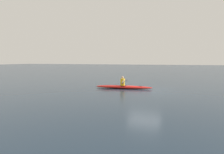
# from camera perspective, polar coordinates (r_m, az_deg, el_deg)

# --- Properties ---
(ground_plane) EXTENTS (160.00, 160.00, 0.00)m
(ground_plane) POSITION_cam_1_polar(r_m,az_deg,el_deg) (15.09, 9.70, -3.98)
(ground_plane) COLOR #1E2D3D
(kayak) EXTENTS (4.78, 0.95, 0.26)m
(kayak) POSITION_cam_1_polar(r_m,az_deg,el_deg) (15.87, 3.44, -2.99)
(kayak) COLOR red
(kayak) RESTS_ON ground
(kayaker) EXTENTS (0.47, 2.34, 0.77)m
(kayaker) POSITION_cam_1_polar(r_m,az_deg,el_deg) (15.82, 3.24, -1.36)
(kayaker) COLOR yellow
(kayaker) RESTS_ON kayak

